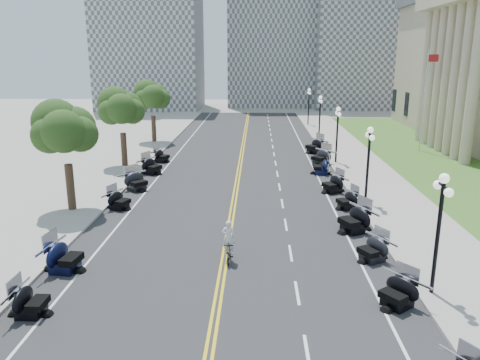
{
  "coord_description": "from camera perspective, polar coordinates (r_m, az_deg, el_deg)",
  "views": [
    {
      "loc": [
        1.49,
        -25.37,
        9.38
      ],
      "look_at": [
        0.47,
        2.41,
        2.0
      ],
      "focal_mm": 35.0,
      "sensor_mm": 36.0,
      "label": 1
    }
  ],
  "objects": [
    {
      "name": "lane_dash_5",
      "position": [
        23.4,
        6.18,
        -8.83
      ],
      "size": [
        0.12,
        2.0,
        0.0
      ],
      "primitive_type": "cube",
      "color": "white",
      "rests_on": "road"
    },
    {
      "name": "street_lamp_1",
      "position": [
        19.96,
        22.96,
        -6.23
      ],
      "size": [
        0.5,
        1.2,
        4.9
      ],
      "primitive_type": null,
      "color": "black",
      "rests_on": "sidewalk_north"
    },
    {
      "name": "edge_line_south",
      "position": [
        37.43,
        -10.14,
        0.13
      ],
      "size": [
        0.12,
        90.0,
        0.0
      ],
      "primitive_type": "cube",
      "color": "white",
      "rests_on": "road"
    },
    {
      "name": "motorcycle_s_8",
      "position": [
        38.93,
        -10.72,
        1.76
      ],
      "size": [
        2.79,
        2.79,
        1.45
      ],
      "primitive_type": null,
      "rotation": [
        0.0,
        0.0,
        1.1
      ],
      "color": "black",
      "rests_on": "road"
    },
    {
      "name": "lane_dash_10",
      "position": [
        42.45,
        4.35,
        2.07
      ],
      "size": [
        0.12,
        2.0,
        0.0
      ],
      "primitive_type": "cube",
      "color": "white",
      "rests_on": "road"
    },
    {
      "name": "street_lamp_4",
      "position": [
        54.27,
        9.69,
        7.48
      ],
      "size": [
        0.5,
        1.2,
        4.9
      ],
      "primitive_type": null,
      "color": "black",
      "rests_on": "sidewalk_north"
    },
    {
      "name": "motorcycle_n_5",
      "position": [
        26.41,
        13.8,
        -4.58
      ],
      "size": [
        2.98,
        2.98,
        1.56
      ],
      "primitive_type": null,
      "rotation": [
        0.0,
        0.0,
        -1.12
      ],
      "color": "black",
      "rests_on": "road"
    },
    {
      "name": "lane_dash_13",
      "position": [
        54.21,
        3.88,
        4.88
      ],
      "size": [
        0.12,
        2.0,
        0.0
      ],
      "primitive_type": "cube",
      "color": "white",
      "rests_on": "road"
    },
    {
      "name": "motorcycle_n_8",
      "position": [
        38.8,
        9.88,
        1.71
      ],
      "size": [
        2.07,
        2.07,
        1.39
      ],
      "primitive_type": null,
      "rotation": [
        0.0,
        0.0,
        -1.61
      ],
      "color": "black",
      "rests_on": "road"
    },
    {
      "name": "distant_block_b",
      "position": [
        93.57,
        3.82,
        18.27
      ],
      "size": [
        16.0,
        12.0,
        30.0
      ],
      "primitive_type": "cube",
      "color": "gray",
      "rests_on": "ground"
    },
    {
      "name": "lane_dash_15",
      "position": [
        62.11,
        3.67,
        6.16
      ],
      "size": [
        0.12,
        2.0,
        0.0
      ],
      "primitive_type": "cube",
      "color": "white",
      "rests_on": "road"
    },
    {
      "name": "distant_block_c",
      "position": [
        92.68,
        15.44,
        15.35
      ],
      "size": [
        20.0,
        14.0,
        22.0
      ],
      "primitive_type": "cube",
      "color": "gray",
      "rests_on": "ground"
    },
    {
      "name": "motorcycle_s_3",
      "position": [
        19.52,
        -24.23,
        -13.2
      ],
      "size": [
        1.81,
        1.81,
        1.25
      ],
      "primitive_type": null,
      "rotation": [
        0.0,
        0.0,
        1.56
      ],
      "color": "black",
      "rests_on": "road"
    },
    {
      "name": "lane_dash_11",
      "position": [
        46.36,
        4.17,
        3.17
      ],
      "size": [
        0.12,
        2.0,
        0.0
      ],
      "primitive_type": "cube",
      "color": "white",
      "rests_on": "road"
    },
    {
      "name": "tree_2",
      "position": [
        30.04,
        -20.5,
        5.06
      ],
      "size": [
        4.8,
        4.8,
        9.2
      ],
      "primitive_type": null,
      "color": "#235619",
      "rests_on": "sidewalk_south"
    },
    {
      "name": "street_lamp_3",
      "position": [
        42.52,
        11.74,
        5.38
      ],
      "size": [
        0.5,
        1.2,
        4.9
      ],
      "primitive_type": null,
      "color": "black",
      "rests_on": "sidewalk_north"
    },
    {
      "name": "distant_block_a",
      "position": [
        89.59,
        -10.95,
        16.92
      ],
      "size": [
        18.0,
        14.0,
        26.0
      ],
      "primitive_type": "cube",
      "color": "gray",
      "rests_on": "ground"
    },
    {
      "name": "motorcycle_s_4",
      "position": [
        22.58,
        -20.67,
        -8.63
      ],
      "size": [
        2.38,
        2.38,
        1.49
      ],
      "primitive_type": null,
      "rotation": [
        0.0,
        0.0,
        1.44
      ],
      "color": "black",
      "rests_on": "road"
    },
    {
      "name": "motorcycle_n_6",
      "position": [
        30.27,
        12.96,
        -2.34
      ],
      "size": [
        2.3,
        2.3,
        1.24
      ],
      "primitive_type": null,
      "rotation": [
        0.0,
        0.0,
        -1.2
      ],
      "color": "black",
      "rests_on": "road"
    },
    {
      "name": "lane_dash_14",
      "position": [
        58.16,
        3.77,
        5.56
      ],
      "size": [
        0.12,
        2.0,
        0.0
      ],
      "primitive_type": "cube",
      "color": "white",
      "rests_on": "road"
    },
    {
      "name": "ground",
      "position": [
        27.09,
        -1.19,
        -5.39
      ],
      "size": [
        160.0,
        160.0,
        0.0
      ],
      "primitive_type": "plane",
      "color": "gray"
    },
    {
      "name": "street_lamp_5",
      "position": [
        66.11,
        8.36,
        8.82
      ],
      "size": [
        0.5,
        1.2,
        4.9
      ],
      "primitive_type": null,
      "color": "black",
      "rests_on": "sidewalk_north"
    },
    {
      "name": "bicycle",
      "position": [
        22.25,
        -1.4,
        -8.66
      ],
      "size": [
        0.49,
        1.68,
        1.0
      ],
      "primitive_type": "imported",
      "rotation": [
        0.0,
        0.0,
        0.01
      ],
      "color": "#A51414",
      "rests_on": "road"
    },
    {
      "name": "centerline_yellow_b",
      "position": [
        36.62,
        -0.12,
        0.04
      ],
      "size": [
        0.12,
        90.0,
        0.0
      ],
      "primitive_type": "cube",
      "color": "yellow",
      "rests_on": "road"
    },
    {
      "name": "cyclist_rider",
      "position": [
        21.74,
        -1.42,
        -5.41
      ],
      "size": [
        0.61,
        0.4,
        1.68
      ],
      "primitive_type": "imported",
      "rotation": [
        0.0,
        0.0,
        3.14
      ],
      "color": "white",
      "rests_on": "bicycle"
    },
    {
      "name": "lane_dash_18",
      "position": [
        73.99,
        3.43,
        7.56
      ],
      "size": [
        0.12,
        2.0,
        0.0
      ],
      "primitive_type": "cube",
      "color": "white",
      "rests_on": "road"
    },
    {
      "name": "lane_dash_3",
      "position": [
        16.41,
        8.19,
        -20.1
      ],
      "size": [
        0.12,
        2.0,
        0.0
      ],
      "primitive_type": "cube",
      "color": "white",
      "rests_on": "road"
    },
    {
      "name": "road",
      "position": [
        36.62,
        -0.31,
        0.03
      ],
      "size": [
        16.0,
        90.0,
        0.01
      ],
      "primitive_type": "cube",
      "color": "#333335",
      "rests_on": "ground"
    },
    {
      "name": "lane_dash_17",
      "position": [
        70.02,
        3.5,
        7.15
      ],
      "size": [
        0.12,
        2.0,
        0.0
      ],
      "primitive_type": "cube",
      "color": "white",
      "rests_on": "road"
    },
    {
      "name": "motorcycle_n_10",
      "position": [
        47.28,
        9.09,
        4.2
      ],
      "size": [
        3.06,
        3.06,
        1.57
      ],
      "primitive_type": null,
      "rotation": [
        0.0,
        0.0,
        -1.04
      ],
      "color": "black",
      "rests_on": "road"
    },
    {
      "name": "street_lamp_2",
      "position": [
        30.97,
        15.32,
        1.68
      ],
      "size": [
        0.5,
        1.2,
        4.9
      ],
      "primitive_type": null,
      "color": "black",
      "rests_on": "sidewalk_north"
    },
    {
      "name": "lane_dash_9",
      "position": [
        38.57,
        4.57,
        0.76
      ],
      "size": [
        0.12,
        2.0,
        0.0
      ],
      "primitive_type": "cube",
      "color": "white",
      "rests_on": "road"
    },
    {
      "name": "edge_line_north",
      "position": [
        36.92,
        9.67,
        -0.05
      ],
      "size": [
        0.12,
        90.0,
        0.0
      ],
      "primitive_type": "cube",
      "color": "white",
      "rests_on": "road"
    },
    {
      "name": "motorcycle_n_3",
      "position": [
        19.42,
        18.69,
        -12.71
      ],
      "size": [
        2.6,
        2.6,
        1.3
      ],
      "primitive_type": null,
      "rotation": [
        0.0,
        0.0,
        -0.9
      ],
      "color": "black",
      "rests_on": "road"
    },
    {
      "name": "lane_dash_12",
      "position": [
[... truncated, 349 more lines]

